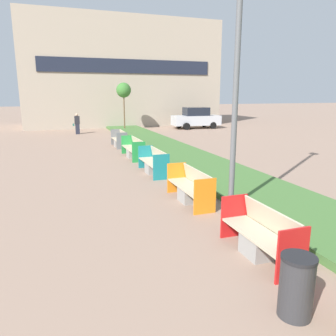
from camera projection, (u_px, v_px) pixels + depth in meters
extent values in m
cube|color=#426B33|center=(241.00, 184.00, 11.05)|extent=(2.80, 120.00, 0.18)
cube|color=tan|center=(121.00, 74.00, 32.07)|extent=(18.25, 6.63, 9.83)
cube|color=#1E2333|center=(129.00, 66.00, 28.87)|extent=(15.33, 0.08, 1.20)
cube|color=gray|center=(258.00, 246.00, 6.28)|extent=(0.52, 0.60, 0.42)
cube|color=#BCAD8E|center=(259.00, 235.00, 6.23)|extent=(0.58, 1.83, 0.05)
cube|color=#BCAD8E|center=(272.00, 220.00, 6.26)|extent=(0.14, 1.76, 0.48)
cube|color=red|center=(293.00, 255.00, 5.36)|extent=(0.62, 0.04, 0.94)
cube|color=red|center=(234.00, 216.00, 7.09)|extent=(0.62, 0.04, 0.94)
cube|color=gray|center=(189.00, 195.00, 9.43)|extent=(0.52, 0.60, 0.42)
cube|color=#BCAD8E|center=(189.00, 187.00, 9.38)|extent=(0.58, 2.02, 0.05)
cube|color=#BCAD8E|center=(198.00, 177.00, 9.41)|extent=(0.14, 1.94, 0.48)
cube|color=orange|center=(205.00, 196.00, 8.42)|extent=(0.62, 0.04, 0.94)
cube|color=orange|center=(177.00, 178.00, 10.32)|extent=(0.62, 0.04, 0.94)
cube|color=gray|center=(153.00, 168.00, 12.80)|extent=(0.52, 0.60, 0.42)
cube|color=#BCAD8E|center=(153.00, 162.00, 12.75)|extent=(0.58, 2.09, 0.05)
cube|color=#BCAD8E|center=(159.00, 155.00, 12.77)|extent=(0.14, 2.00, 0.48)
cube|color=#197A7F|center=(161.00, 167.00, 11.76)|extent=(0.62, 0.04, 0.94)
cube|color=#197A7F|center=(146.00, 157.00, 13.72)|extent=(0.62, 0.04, 0.94)
cube|color=gray|center=(133.00, 153.00, 15.96)|extent=(0.52, 0.60, 0.42)
cube|color=#BCAD8E|center=(133.00, 149.00, 15.91)|extent=(0.58, 2.38, 0.05)
cube|color=#BCAD8E|center=(138.00, 143.00, 15.94)|extent=(0.14, 2.28, 0.48)
cube|color=#238C3D|center=(139.00, 152.00, 14.79)|extent=(0.62, 0.04, 0.94)
cube|color=#238C3D|center=(127.00, 144.00, 17.02)|extent=(0.62, 0.04, 0.94)
cube|color=gray|center=(119.00, 143.00, 19.19)|extent=(0.52, 0.60, 0.42)
cube|color=#BCAD8E|center=(119.00, 139.00, 19.13)|extent=(0.58, 1.81, 0.05)
cube|color=#BCAD8E|center=(123.00, 135.00, 19.16)|extent=(0.14, 1.74, 0.48)
cube|color=slate|center=(122.00, 141.00, 18.28)|extent=(0.62, 0.04, 0.94)
cube|color=slate|center=(116.00, 137.00, 19.98)|extent=(0.62, 0.04, 0.94)
cylinder|color=#2D2D30|center=(296.00, 288.00, 4.53)|extent=(0.47, 0.47, 0.86)
cylinder|color=black|center=(299.00, 258.00, 4.43)|extent=(0.49, 0.49, 0.05)
cylinder|color=#56595B|center=(238.00, 30.00, 7.56)|extent=(0.14, 0.14, 8.96)
cylinder|color=brown|center=(124.00, 113.00, 27.39)|extent=(0.10, 0.10, 2.99)
sphere|color=#38702D|center=(124.00, 90.00, 26.98)|extent=(1.22, 1.22, 1.22)
cube|color=#232633|center=(78.00, 129.00, 25.15)|extent=(0.30, 0.22, 0.76)
cube|color=#232328|center=(77.00, 120.00, 25.00)|extent=(0.38, 0.24, 0.61)
sphere|color=tan|center=(77.00, 115.00, 24.91)|extent=(0.21, 0.21, 0.21)
cube|color=#236051|center=(74.00, 125.00, 24.99)|extent=(0.12, 0.20, 0.18)
cube|color=#B7BABF|center=(196.00, 120.00, 29.24)|extent=(4.32, 2.06, 0.84)
cube|color=black|center=(196.00, 111.00, 29.07)|extent=(2.21, 1.70, 0.72)
cylinder|color=black|center=(213.00, 125.00, 28.91)|extent=(0.60, 0.20, 0.60)
cylinder|color=black|center=(204.00, 124.00, 30.57)|extent=(0.60, 0.20, 0.60)
cylinder|color=black|center=(187.00, 126.00, 28.10)|extent=(0.60, 0.20, 0.60)
cylinder|color=black|center=(179.00, 125.00, 29.76)|extent=(0.60, 0.20, 0.60)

